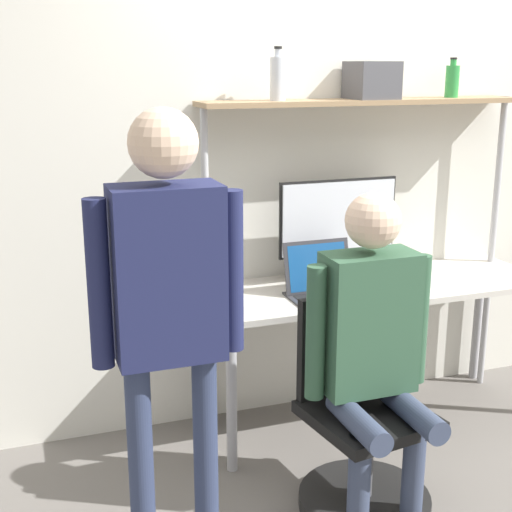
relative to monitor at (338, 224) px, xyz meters
name	(u,v)px	position (x,y,z in m)	size (l,w,h in m)	color
ground_plane	(399,447)	(0.15, -0.44, -1.05)	(12.00, 12.00, 0.00)	slate
wall_back	(349,157)	(0.15, 0.21, 0.30)	(8.00, 0.06, 2.70)	silver
desk	(373,299)	(0.15, -0.12, -0.38)	(1.79, 0.60, 0.75)	beige
shelf_unit	(364,149)	(0.15, 0.04, 0.37)	(1.71, 0.25, 1.66)	#997A56
monitor	(338,224)	(0.00, 0.00, 0.00)	(0.63, 0.22, 0.53)	black
laptop	(321,281)	(-0.18, -0.20, -0.23)	(0.34, 0.26, 0.26)	#333338
cell_phone	(379,292)	(0.11, -0.25, -0.29)	(0.07, 0.15, 0.01)	#264C8C
office_chair	(361,445)	(-0.25, -0.78, -0.78)	(0.56, 0.56, 0.90)	black
person_seated	(373,333)	(-0.24, -0.83, -0.25)	(0.54, 0.47, 1.35)	#38425B
person_standing	(168,291)	(-1.08, -0.92, 0.04)	(0.53, 0.23, 1.70)	#2D3856
bottle_green	(452,81)	(0.65, 0.04, 0.70)	(0.07, 0.07, 0.20)	#2D8C3F
bottle_clear	(278,78)	(-0.32, 0.04, 0.72)	(0.07, 0.07, 0.25)	silver
storage_box	(372,80)	(0.18, 0.04, 0.70)	(0.21, 0.23, 0.18)	#4C4C51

